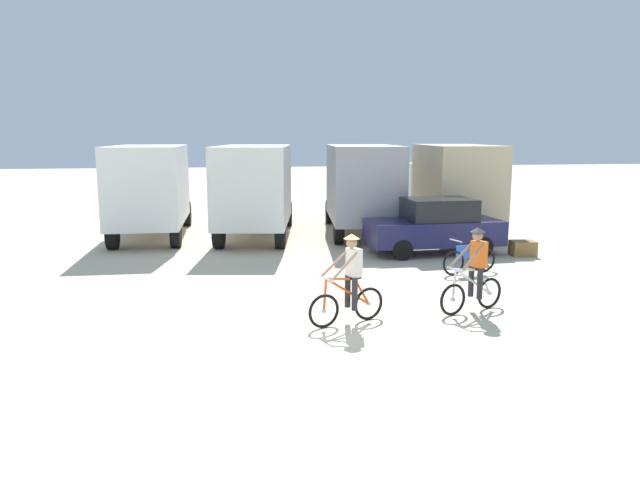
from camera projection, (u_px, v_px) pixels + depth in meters
name	position (u px, v px, depth m)	size (l,w,h in m)	color
ground_plane	(322.00, 328.00, 11.71)	(120.00, 120.00, 0.00)	beige
box_truck_avon_van	(151.00, 186.00, 21.78)	(2.45, 6.77, 3.35)	white
box_truck_white_box	(256.00, 186.00, 21.80)	(3.32, 7.02, 3.35)	white
box_truck_grey_hauler	(361.00, 184.00, 22.67)	(3.05, 6.96, 3.35)	#9E9EA3
box_truck_tan_camper	(452.00, 183.00, 23.49)	(3.05, 6.96, 3.35)	#CCB78E
sedan_parked	(435.00, 226.00, 18.89)	(4.26, 1.92, 1.76)	#1E1E4C
cyclist_orange_shirt	(349.00, 282.00, 11.83)	(1.64, 0.75, 1.82)	black
cyclist_cowboy_hat	(474.00, 273.00, 12.64)	(1.63, 0.76, 1.82)	black
bicycle_spare	(469.00, 259.00, 16.20)	(1.69, 0.62, 0.97)	black
supply_crate	(523.00, 248.00, 18.65)	(0.57, 0.73, 0.47)	olive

